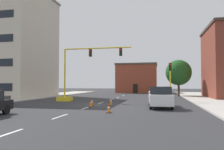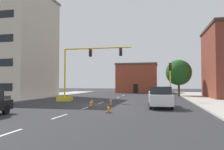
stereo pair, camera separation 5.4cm
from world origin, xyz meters
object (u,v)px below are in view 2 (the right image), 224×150
at_px(traffic_cone_roadside_a, 92,102).
at_px(traffic_signal_gantry, 74,83).
at_px(traffic_cone_roadside_d, 111,102).
at_px(traffic_cone_roadside_c, 108,109).
at_px(traffic_cone_roadside_b, 91,103).
at_px(pickup_truck_white, 160,97).
at_px(traffic_light_pole_right, 170,73).
at_px(tree_right_far, 179,73).

bearing_deg(traffic_cone_roadside_a, traffic_signal_gantry, 130.72).
relative_size(traffic_signal_gantry, traffic_cone_roadside_a, 14.76).
xyz_separation_m(traffic_signal_gantry, traffic_cone_roadside_a, (3.84, -4.46, -1.96)).
xyz_separation_m(traffic_cone_roadside_a, traffic_cone_roadside_d, (2.06, -0.23, 0.04)).
xyz_separation_m(traffic_cone_roadside_a, traffic_cone_roadside_c, (3.09, -5.70, -0.01)).
xyz_separation_m(traffic_cone_roadside_a, traffic_cone_roadside_b, (0.46, -1.90, 0.02)).
height_order(pickup_truck_white, traffic_cone_roadside_b, pickup_truck_white).
relative_size(traffic_cone_roadside_a, traffic_cone_roadside_b, 0.93).
relative_size(traffic_light_pole_right, traffic_cone_roadside_d, 6.61).
distance_m(traffic_light_pole_right, traffic_cone_roadside_a, 10.45).
distance_m(traffic_signal_gantry, tree_right_far, 20.14).
xyz_separation_m(traffic_signal_gantry, tree_right_far, (14.18, 14.17, 1.96)).
bearing_deg(traffic_light_pole_right, traffic_signal_gantry, -174.96).
bearing_deg(traffic_cone_roadside_c, traffic_cone_roadside_b, 124.69).
bearing_deg(traffic_cone_roadside_d, traffic_cone_roadside_c, -79.42).
relative_size(tree_right_far, traffic_cone_roadside_b, 9.32).
bearing_deg(traffic_cone_roadside_a, tree_right_far, 60.97).
bearing_deg(pickup_truck_white, traffic_cone_roadside_b, -171.45).
height_order(traffic_cone_roadside_a, traffic_cone_roadside_c, traffic_cone_roadside_a).
bearing_deg(traffic_cone_roadside_c, traffic_cone_roadside_a, 118.42).
height_order(tree_right_far, traffic_cone_roadside_c, tree_right_far).
height_order(traffic_signal_gantry, traffic_cone_roadside_a, traffic_signal_gantry).
bearing_deg(traffic_cone_roadside_a, traffic_cone_roadside_b, -76.53).
bearing_deg(pickup_truck_white, traffic_signal_gantry, 153.53).
bearing_deg(tree_right_far, traffic_cone_roadside_c, -106.60).
height_order(pickup_truck_white, traffic_cone_roadside_c, pickup_truck_white).
relative_size(traffic_light_pole_right, tree_right_far, 0.74).
xyz_separation_m(traffic_light_pole_right, traffic_cone_roadside_c, (-5.18, -11.24, -3.22)).
distance_m(tree_right_far, traffic_cone_roadside_b, 23.12).
relative_size(traffic_signal_gantry, tree_right_far, 1.47).
height_order(pickup_truck_white, traffic_cone_roadside_a, pickup_truck_white).
bearing_deg(traffic_cone_roadside_c, traffic_light_pole_right, 65.26).
xyz_separation_m(pickup_truck_white, traffic_cone_roadside_d, (-4.91, 0.70, -0.62)).
height_order(traffic_light_pole_right, traffic_cone_roadside_a, traffic_light_pole_right).
relative_size(traffic_signal_gantry, pickup_truck_white, 1.74).
height_order(traffic_signal_gantry, traffic_cone_roadside_c, traffic_signal_gantry).
distance_m(tree_right_far, traffic_cone_roadside_d, 20.96).
bearing_deg(traffic_cone_roadside_b, traffic_cone_roadside_a, 103.47).
height_order(tree_right_far, traffic_cone_roadside_d, tree_right_far).
distance_m(pickup_truck_white, traffic_cone_roadside_c, 6.20).
xyz_separation_m(tree_right_far, pickup_truck_white, (-3.37, -19.56, -3.26)).
relative_size(tree_right_far, pickup_truck_white, 1.18).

